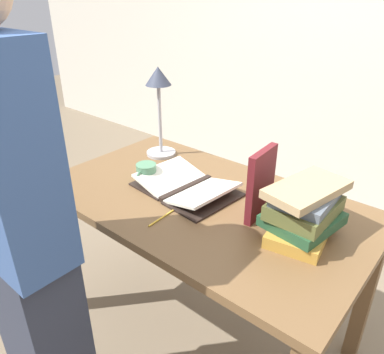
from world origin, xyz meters
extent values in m
plane|color=#70604C|center=(0.00, 0.00, 0.00)|extent=(12.00, 12.00, 0.00)
cube|color=beige|center=(0.00, 1.83, 1.30)|extent=(8.00, 0.06, 2.60)
cube|color=brown|center=(0.00, 0.00, 0.75)|extent=(1.37, 0.79, 0.03)
cube|color=brown|center=(-0.63, -0.34, 0.36)|extent=(0.06, 0.06, 0.73)
cube|color=brown|center=(-0.63, 0.34, 0.36)|extent=(0.06, 0.06, 0.73)
cube|color=brown|center=(0.63, 0.34, 0.36)|extent=(0.06, 0.06, 0.73)
cube|color=black|center=(-0.10, 0.02, 0.77)|extent=(0.05, 0.30, 0.02)
cube|color=black|center=(-0.21, 0.03, 0.77)|extent=(0.23, 0.32, 0.01)
cube|color=black|center=(0.01, 0.00, 0.77)|extent=(0.23, 0.32, 0.01)
cube|color=silver|center=(-0.21, 0.02, 0.79)|extent=(0.21, 0.30, 0.06)
cube|color=silver|center=(0.00, 0.01, 0.79)|extent=(0.21, 0.30, 0.06)
cube|color=#BC8933|center=(0.43, 0.03, 0.79)|extent=(0.23, 0.31, 0.05)
cube|color=#234C2D|center=(0.43, 0.03, 0.83)|extent=(0.24, 0.28, 0.04)
cube|color=brown|center=(0.43, 0.03, 0.88)|extent=(0.19, 0.25, 0.05)
cube|color=slate|center=(0.43, 0.03, 0.92)|extent=(0.19, 0.23, 0.03)
cube|color=tan|center=(0.43, 0.03, 0.95)|extent=(0.22, 0.32, 0.03)
cube|color=maroon|center=(0.24, 0.04, 0.90)|extent=(0.04, 0.18, 0.27)
cylinder|color=#ADADB2|center=(-0.46, 0.22, 0.77)|extent=(0.15, 0.15, 0.02)
cylinder|color=#ADADB2|center=(-0.46, 0.22, 0.95)|extent=(0.02, 0.02, 0.35)
cone|color=#333847|center=(-0.46, 0.22, 1.17)|extent=(0.13, 0.13, 0.09)
cylinder|color=#4C7F5B|center=(-0.30, -0.03, 0.80)|extent=(0.09, 0.09, 0.08)
torus|color=#4C7F5B|center=(-0.29, -0.08, 0.80)|extent=(0.02, 0.05, 0.05)
cylinder|color=gold|center=(-0.03, -0.21, 0.77)|extent=(0.01, 0.16, 0.01)
cube|color=#2D3342|center=(-0.18, -0.68, 0.40)|extent=(0.31, 0.20, 0.79)
cube|color=#38568E|center=(-0.18, -0.68, 1.13)|extent=(0.36, 0.20, 0.67)
camera|label=1|loc=(0.84, -1.06, 1.55)|focal=35.00mm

